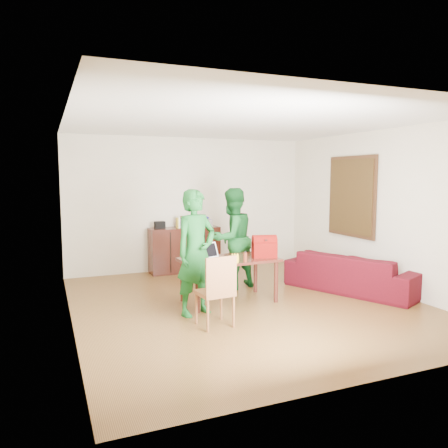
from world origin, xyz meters
name	(u,v)px	position (x,y,z in m)	size (l,w,h in m)	color
room	(244,217)	(0.01, 0.13, 1.31)	(5.20, 5.70, 2.90)	#4B2E12
table	(229,264)	(-0.21, 0.19, 0.60)	(1.47, 0.87, 0.68)	black
chair	(215,305)	(-0.80, -0.75, 0.27)	(0.46, 0.44, 0.93)	brown
person_near	(196,252)	(-0.86, -0.19, 0.87)	(0.64, 0.42, 1.74)	#12521D
person_far	(232,239)	(0.17, 0.94, 0.86)	(0.84, 0.65, 1.72)	#11501D
laptop	(215,257)	(-0.46, 0.14, 0.72)	(0.41, 0.35, 0.25)	white
bananas	(235,262)	(-0.28, -0.21, 0.70)	(0.15, 0.09, 0.06)	yellow
bottle	(245,257)	(-0.10, -0.16, 0.75)	(0.05, 0.05, 0.16)	#5E2615
red_bag	(264,248)	(0.34, 0.08, 0.81)	(0.37, 0.21, 0.27)	#6F0C07
sofa	(352,272)	(1.95, -0.02, 0.32)	(2.18, 0.85, 0.64)	#3A0714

